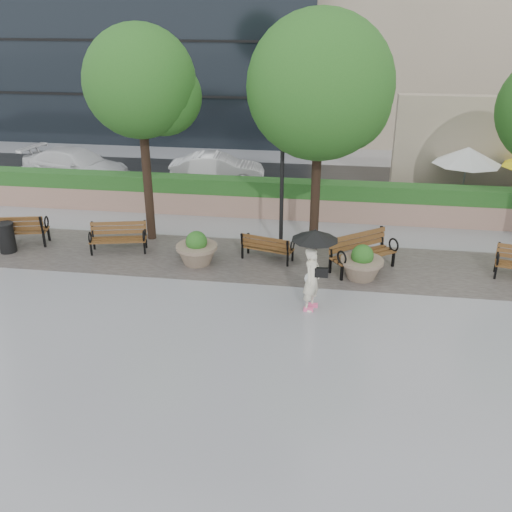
# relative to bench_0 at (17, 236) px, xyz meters

# --- Properties ---
(ground) EXTENTS (100.00, 100.00, 0.00)m
(ground) POSITION_rel_bench_0_xyz_m (7.62, -3.10, -0.31)
(ground) COLOR gray
(ground) RESTS_ON ground
(cobble_strip) EXTENTS (28.00, 3.20, 0.01)m
(cobble_strip) POSITION_rel_bench_0_xyz_m (7.62, -0.10, -0.30)
(cobble_strip) COLOR #383330
(cobble_strip) RESTS_ON ground
(hedge_wall) EXTENTS (24.00, 0.80, 1.35)m
(hedge_wall) POSITION_rel_bench_0_xyz_m (7.62, 3.90, 0.36)
(hedge_wall) COLOR #916C5D
(hedge_wall) RESTS_ON ground
(asphalt_street) EXTENTS (40.00, 7.00, 0.00)m
(asphalt_street) POSITION_rel_bench_0_xyz_m (7.62, 7.90, -0.31)
(asphalt_street) COLOR black
(asphalt_street) RESTS_ON ground
(bench_0) EXTENTS (2.05, 1.16, 1.04)m
(bench_0) POSITION_rel_bench_0_xyz_m (0.00, 0.00, 0.00)
(bench_0) COLOR brown
(bench_0) RESTS_ON ground
(bench_1) EXTENTS (1.81, 1.04, 0.92)m
(bench_1) POSITION_rel_bench_0_xyz_m (3.43, -0.07, -0.04)
(bench_1) COLOR brown
(bench_1) RESTS_ON ground
(bench_2) EXTENTS (1.63, 0.99, 0.83)m
(bench_2) POSITION_rel_bench_0_xyz_m (8.08, -0.02, -0.06)
(bench_2) COLOR brown
(bench_2) RESTS_ON ground
(bench_3) EXTENTS (2.03, 1.82, 1.06)m
(bench_3) POSITION_rel_bench_0_xyz_m (10.88, -0.31, 0.01)
(bench_3) COLOR brown
(bench_3) RESTS_ON ground
(planter_left) EXTENTS (1.22, 1.22, 1.03)m
(planter_left) POSITION_rel_bench_0_xyz_m (6.05, -0.58, 0.09)
(planter_left) COLOR #7F6B56
(planter_left) RESTS_ON ground
(planter_right) EXTENTS (1.20, 1.20, 1.01)m
(planter_right) POSITION_rel_bench_0_xyz_m (10.85, -0.88, 0.09)
(planter_right) COLOR #7F6B56
(planter_right) RESTS_ON ground
(trash_bin) EXTENTS (0.54, 0.54, 0.90)m
(trash_bin) POSITION_rel_bench_0_xyz_m (0.01, -0.58, 0.14)
(trash_bin) COLOR black
(trash_bin) RESTS_ON ground
(lamppost) EXTENTS (0.28, 0.28, 4.32)m
(lamppost) POSITION_rel_bench_0_xyz_m (8.41, 0.68, 1.60)
(lamppost) COLOR black
(lamppost) RESTS_ON ground
(tree_0) EXTENTS (3.44, 3.34, 6.66)m
(tree_0) POSITION_rel_bench_0_xyz_m (4.24, 1.24, 4.54)
(tree_0) COLOR black
(tree_0) RESTS_ON ground
(tree_1) EXTENTS (4.19, 4.19, 7.07)m
(tree_1) POSITION_rel_bench_0_xyz_m (9.55, 1.14, 4.54)
(tree_1) COLOR black
(tree_1) RESTS_ON ground
(patio_umb_white) EXTENTS (2.50, 2.50, 2.30)m
(patio_umb_white) POSITION_rel_bench_0_xyz_m (14.71, 5.83, 1.68)
(patio_umb_white) COLOR black
(patio_umb_white) RESTS_ON ground
(car_left) EXTENTS (5.20, 3.01, 1.42)m
(car_left) POSITION_rel_bench_0_xyz_m (-1.13, 7.04, 0.40)
(car_left) COLOR silver
(car_left) RESTS_ON ground
(car_right) EXTENTS (4.09, 1.78, 1.31)m
(car_right) POSITION_rel_bench_0_xyz_m (4.96, 7.56, 0.35)
(car_right) COLOR silver
(car_right) RESTS_ON ground
(pedestrian) EXTENTS (1.15, 1.15, 2.12)m
(pedestrian) POSITION_rel_bench_0_xyz_m (9.56, -2.82, 0.98)
(pedestrian) COLOR #EBE2C5
(pedestrian) RESTS_ON ground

